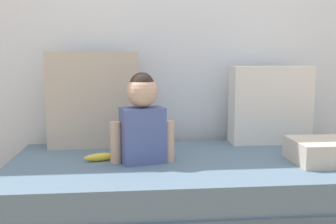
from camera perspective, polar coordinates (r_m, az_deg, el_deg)
back_wall at (r=2.51m, az=1.74°, el=16.01°), size 5.13×0.10×2.54m
couch at (r=2.05m, az=3.72°, el=-12.63°), size 1.93×0.90×0.40m
throw_pillow_left at (r=2.26m, az=-11.03°, el=1.80°), size 0.52×0.16×0.55m
throw_pillow_right at (r=2.41m, az=15.01°, el=1.04°), size 0.48×0.16×0.47m
toddler at (r=1.89m, az=-3.87°, el=-1.05°), size 0.32×0.19×0.45m
banana at (r=1.98m, az=-10.02°, el=-6.64°), size 0.18×0.09×0.04m
folded_blanket at (r=2.09m, az=23.28°, el=-5.37°), size 0.40×0.28×0.11m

